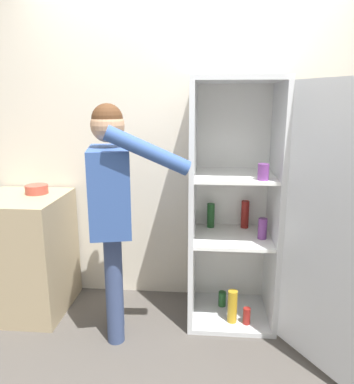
% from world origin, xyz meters
% --- Properties ---
extents(ground_plane, '(12.00, 12.00, 0.00)m').
position_xyz_m(ground_plane, '(0.00, 0.00, 0.00)').
color(ground_plane, '#4C4742').
extents(wall_back, '(7.00, 0.06, 2.55)m').
position_xyz_m(wall_back, '(0.00, 0.98, 1.27)').
color(wall_back, beige).
rests_on(wall_back, ground_plane).
extents(refrigerator, '(0.99, 1.12, 1.78)m').
position_xyz_m(refrigerator, '(0.48, 0.56, 0.88)').
color(refrigerator, silver).
rests_on(refrigerator, ground_plane).
extents(person, '(0.72, 0.59, 1.61)m').
position_xyz_m(person, '(-0.46, 0.33, 1.01)').
color(person, '#384770').
rests_on(person, ground_plane).
extents(counter, '(0.62, 0.65, 0.93)m').
position_xyz_m(counter, '(-1.24, 0.61, 0.46)').
color(counter, tan).
rests_on(counter, ground_plane).
extents(bowl, '(0.17, 0.17, 0.07)m').
position_xyz_m(bowl, '(-1.15, 0.71, 0.96)').
color(bowl, '#B24738').
rests_on(bowl, counter).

